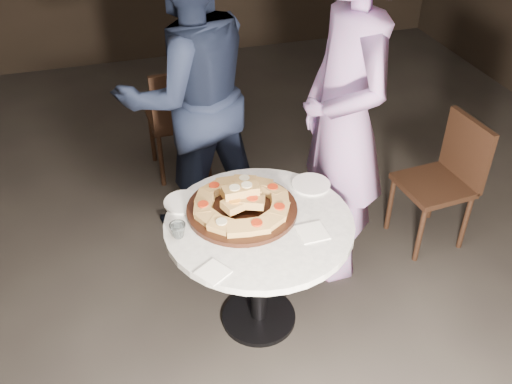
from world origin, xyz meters
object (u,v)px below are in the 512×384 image
(chair_far, at_px, (179,115))
(diner_navy, at_px, (189,93))
(serving_board, at_px, (242,209))
(table, at_px, (259,241))
(chair_right, at_px, (447,174))
(water_glass, at_px, (178,230))
(focaccia_pile, at_px, (242,201))
(diner_teal, at_px, (344,120))

(chair_far, height_order, diner_navy, diner_navy)
(chair_far, bearing_deg, serving_board, 90.47)
(table, relative_size, chair_right, 1.33)
(chair_far, bearing_deg, water_glass, 77.75)
(focaccia_pile, height_order, diner_navy, diner_navy)
(focaccia_pile, distance_m, diner_teal, 0.67)
(chair_right, bearing_deg, diner_navy, -118.43)
(serving_board, height_order, chair_far, chair_far)
(serving_board, bearing_deg, table, -59.36)
(chair_right, bearing_deg, water_glass, -82.57)
(chair_far, relative_size, diner_navy, 0.47)
(table, distance_m, chair_far, 1.44)
(chair_far, bearing_deg, table, 92.48)
(chair_far, distance_m, chair_right, 1.73)
(serving_board, xyz_separation_m, chair_right, (1.28, 0.25, -0.21))
(table, relative_size, water_glass, 14.21)
(water_glass, xyz_separation_m, chair_right, (1.60, 0.35, -0.24))
(chair_far, relative_size, chair_right, 1.05)
(table, distance_m, chair_right, 1.28)
(table, relative_size, chair_far, 1.27)
(table, bearing_deg, water_glass, 179.93)
(focaccia_pile, distance_m, chair_far, 1.36)
(table, height_order, focaccia_pile, focaccia_pile)
(chair_right, height_order, diner_navy, diner_navy)
(table, bearing_deg, chair_right, 15.75)
(serving_board, height_order, water_glass, water_glass)
(chair_right, bearing_deg, focaccia_pile, -83.73)
(focaccia_pile, xyz_separation_m, water_glass, (-0.32, -0.10, -0.02))
(chair_right, distance_m, diner_navy, 1.54)
(focaccia_pile, bearing_deg, chair_right, 11.06)
(water_glass, bearing_deg, diner_navy, 75.49)
(chair_right, xyz_separation_m, diner_teal, (-0.69, -0.01, 0.46))
(table, xyz_separation_m, chair_right, (1.23, 0.35, -0.08))
(table, relative_size, focaccia_pile, 2.24)
(focaccia_pile, relative_size, chair_far, 0.57)
(focaccia_pile, bearing_deg, table, -60.97)
(table, relative_size, diner_navy, 0.60)
(table, bearing_deg, chair_far, 94.94)
(table, bearing_deg, diner_navy, 97.72)
(table, distance_m, focaccia_pile, 0.21)
(serving_board, xyz_separation_m, chair_far, (-0.07, 1.34, -0.19))
(diner_navy, bearing_deg, diner_teal, 126.02)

